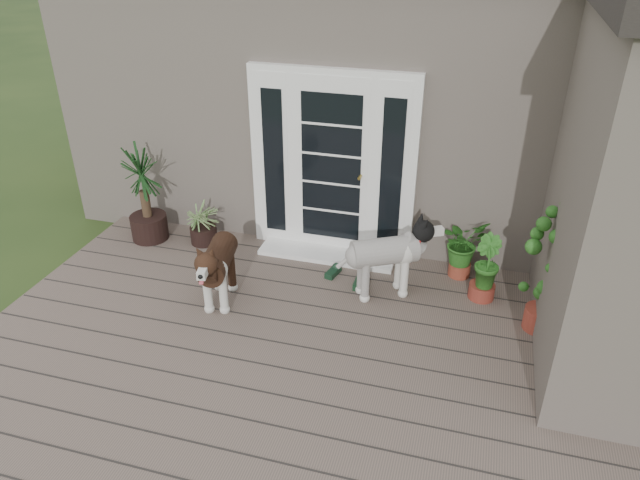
# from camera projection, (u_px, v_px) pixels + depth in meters

# --- Properties ---
(deck) EXTENTS (6.20, 4.60, 0.12)m
(deck) POSITION_uv_depth(u_px,v_px,m) (290.00, 374.00, 5.29)
(deck) COLOR #6B5B4C
(deck) RESTS_ON ground
(house_main) EXTENTS (7.40, 4.00, 3.10)m
(house_main) POSITION_uv_depth(u_px,v_px,m) (385.00, 88.00, 8.13)
(house_main) COLOR #665E54
(house_main) RESTS_ON ground
(door_unit) EXTENTS (1.90, 0.14, 2.15)m
(door_unit) POSITION_uv_depth(u_px,v_px,m) (332.00, 165.00, 6.63)
(door_unit) COLOR white
(door_unit) RESTS_ON deck
(door_step) EXTENTS (1.60, 0.40, 0.05)m
(door_step) POSITION_uv_depth(u_px,v_px,m) (327.00, 254.00, 6.97)
(door_step) COLOR white
(door_step) RESTS_ON deck
(brindle_dog) EXTENTS (0.54, 0.95, 0.74)m
(brindle_dog) POSITION_uv_depth(u_px,v_px,m) (219.00, 270.00, 6.01)
(brindle_dog) COLOR #361F13
(brindle_dog) RESTS_ON deck
(white_dog) EXTENTS (0.99, 0.78, 0.76)m
(white_dog) POSITION_uv_depth(u_px,v_px,m) (384.00, 263.00, 6.11)
(white_dog) COLOR beige
(white_dog) RESTS_ON deck
(spider_plant) EXTENTS (0.64, 0.64, 0.57)m
(spider_plant) POSITION_uv_depth(u_px,v_px,m) (202.00, 221.00, 7.13)
(spider_plant) COLOR #7B945B
(spider_plant) RESTS_ON deck
(yucca) EXTENTS (1.08, 1.08, 1.22)m
(yucca) POSITION_uv_depth(u_px,v_px,m) (144.00, 193.00, 7.07)
(yucca) COLOR black
(yucca) RESTS_ON deck
(herb_a) EXTENTS (0.68, 0.68, 0.61)m
(herb_a) POSITION_uv_depth(u_px,v_px,m) (462.00, 251.00, 6.47)
(herb_a) COLOR #175318
(herb_a) RESTS_ON deck
(herb_b) EXTENTS (0.46, 0.46, 0.51)m
(herb_b) POSITION_uv_depth(u_px,v_px,m) (484.00, 277.00, 6.11)
(herb_b) COLOR #1A5217
(herb_b) RESTS_ON deck
(herb_c) EXTENTS (0.41, 0.41, 0.51)m
(herb_c) POSITION_uv_depth(u_px,v_px,m) (552.00, 268.00, 6.27)
(herb_c) COLOR #2B5F1B
(herb_c) RESTS_ON deck
(sapling) EXTENTS (0.60, 0.60, 1.61)m
(sapling) POSITION_uv_depth(u_px,v_px,m) (553.00, 257.00, 5.39)
(sapling) COLOR #255B1A
(sapling) RESTS_ON deck
(clog_left) EXTENTS (0.19, 0.30, 0.08)m
(clog_left) POSITION_uv_depth(u_px,v_px,m) (333.00, 271.00, 6.60)
(clog_left) COLOR black
(clog_left) RESTS_ON deck
(clog_right) EXTENTS (0.16, 0.34, 0.10)m
(clog_right) POSITION_uv_depth(u_px,v_px,m) (361.00, 281.00, 6.42)
(clog_right) COLOR black
(clog_right) RESTS_ON deck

